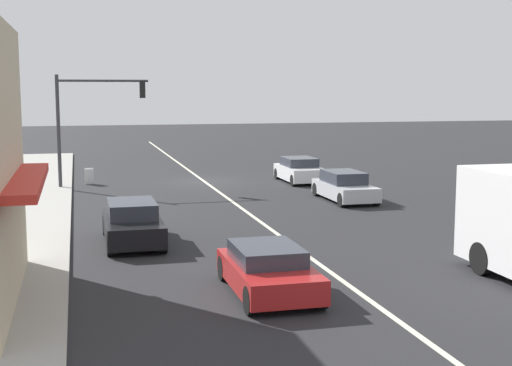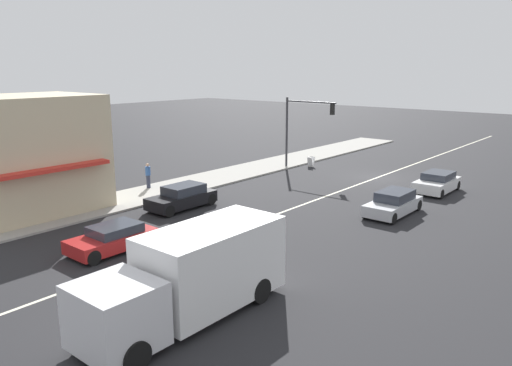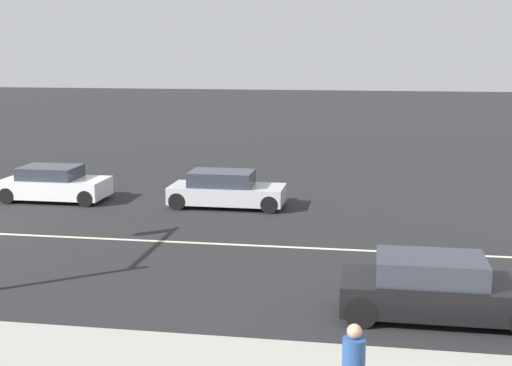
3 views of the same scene
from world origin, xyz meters
TOP-DOWN VIEW (x-y plane):
  - ground_plane at (0.00, 18.00)m, footprint 160.00×160.00m
  - sidewalk_right at (9.00, 18.50)m, footprint 4.00×73.00m
  - lane_marking_center at (0.00, 0.00)m, footprint 0.16×60.00m
  - building_corner_store at (10.96, 21.00)m, footprint 6.34×7.59m
  - traffic_signal_main at (6.12, 1.20)m, footprint 4.59×0.34m
  - pedestrian at (10.15, 13.29)m, footprint 0.34×0.34m
  - warning_aframe_sign at (6.10, -0.26)m, footprint 0.45×0.53m
  - delivery_truck at (-5.00, 23.43)m, footprint 2.44×7.50m
  - suv_black at (5.00, 14.91)m, footprint 1.81×4.15m
  - van_white at (-5.00, 1.53)m, footprint 1.91×3.88m
  - sedan_silver at (-5.00, 8.19)m, footprint 1.78×4.15m
  - hatchback_red at (2.20, 21.58)m, footprint 1.86×3.85m

SIDE VIEW (x-z plane):
  - ground_plane at x=0.00m, z-range 0.00..0.00m
  - lane_marking_center at x=0.00m, z-range 0.00..0.01m
  - sidewalk_right at x=9.00m, z-range 0.00..0.12m
  - warning_aframe_sign at x=6.10m, z-range 0.01..0.84m
  - hatchback_red at x=2.20m, z-range -0.01..1.17m
  - sedan_silver at x=-5.00m, z-range -0.03..1.29m
  - van_white at x=-5.00m, z-range -0.03..1.29m
  - suv_black at x=5.00m, z-range -0.03..1.34m
  - pedestrian at x=10.15m, z-range 0.16..1.84m
  - delivery_truck at x=-5.00m, z-range 0.03..2.90m
  - building_corner_store at x=10.96m, z-range 0.12..6.56m
  - traffic_signal_main at x=6.12m, z-range 1.10..6.70m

